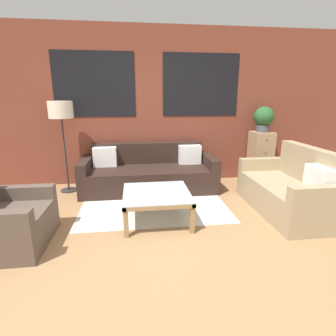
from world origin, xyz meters
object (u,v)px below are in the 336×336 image
object	(u,v)px
armchair_corner	(5,222)
coffee_table	(157,196)
settee_vintage	(290,191)
floor_lamp	(61,114)
drawer_cabinet	(260,157)
potted_plant	(264,118)
couch_dark	(149,174)

from	to	relation	value
armchair_corner	coffee_table	world-z (taller)	armchair_corner
settee_vintage	floor_lamp	xyz separation A→B (m)	(-3.32, 1.28, 1.02)
armchair_corner	drawer_cabinet	size ratio (longest dim) A/B	0.93
floor_lamp	drawer_cabinet	distance (m)	3.67
coffee_table	drawer_cabinet	xyz separation A→B (m)	(2.13, 1.48, 0.14)
settee_vintage	armchair_corner	xyz separation A→B (m)	(-3.58, -0.45, -0.03)
settee_vintage	drawer_cabinet	bearing A→B (deg)	80.41
coffee_table	floor_lamp	distance (m)	2.19
potted_plant	armchair_corner	bearing A→B (deg)	-153.75
couch_dark	armchair_corner	xyz separation A→B (m)	(-1.66, -1.67, 0.00)
settee_vintage	potted_plant	bearing A→B (deg)	80.41
coffee_table	floor_lamp	bearing A→B (deg)	137.11
settee_vintage	floor_lamp	distance (m)	3.71
couch_dark	drawer_cabinet	xyz separation A→B (m)	(2.16, 0.21, 0.20)
coffee_table	drawer_cabinet	world-z (taller)	drawer_cabinet
couch_dark	potted_plant	distance (m)	2.36
potted_plant	floor_lamp	bearing A→B (deg)	-177.63
floor_lamp	potted_plant	size ratio (longest dim) A/B	3.29
couch_dark	settee_vintage	world-z (taller)	settee_vintage
drawer_cabinet	floor_lamp	bearing A→B (deg)	-177.64
armchair_corner	drawer_cabinet	distance (m)	4.26
couch_dark	settee_vintage	xyz separation A→B (m)	(1.92, -1.22, 0.03)
couch_dark	armchair_corner	bearing A→B (deg)	-134.81
coffee_table	potted_plant	bearing A→B (deg)	34.78
armchair_corner	potted_plant	distance (m)	4.36
floor_lamp	armchair_corner	bearing A→B (deg)	-98.27
couch_dark	coffee_table	bearing A→B (deg)	-88.70
floor_lamp	couch_dark	bearing A→B (deg)	-2.69
floor_lamp	coffee_table	bearing A→B (deg)	-42.89
couch_dark	potted_plant	size ratio (longest dim) A/B	4.95
drawer_cabinet	potted_plant	world-z (taller)	potted_plant
couch_dark	armchair_corner	distance (m)	2.35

